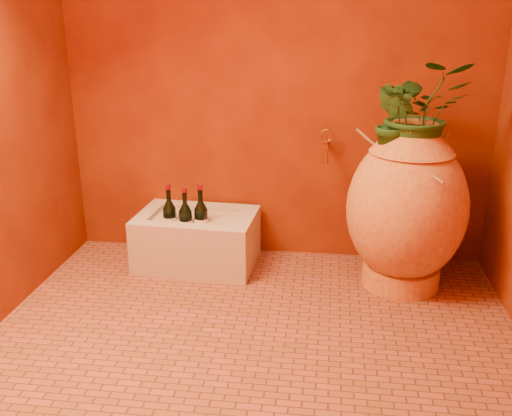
# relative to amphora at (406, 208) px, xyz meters

# --- Properties ---
(floor) EXTENTS (2.50, 2.50, 0.00)m
(floor) POSITION_rel_amphora_xyz_m (-0.74, -0.63, -0.45)
(floor) COLOR brown
(floor) RESTS_ON ground
(wall_back) EXTENTS (2.50, 0.02, 2.50)m
(wall_back) POSITION_rel_amphora_xyz_m (-0.74, 0.37, 0.80)
(wall_back) COLOR #5F1905
(wall_back) RESTS_ON ground
(amphora) EXTENTS (0.81, 0.81, 0.91)m
(amphora) POSITION_rel_amphora_xyz_m (0.00, 0.00, 0.00)
(amphora) COLOR gold
(amphora) RESTS_ON floor
(stone_basin) EXTENTS (0.71, 0.50, 0.32)m
(stone_basin) POSITION_rel_amphora_xyz_m (-1.18, 0.12, -0.30)
(stone_basin) COLOR beige
(stone_basin) RESTS_ON floor
(wine_bottle_a) EXTENTS (0.08, 0.08, 0.34)m
(wine_bottle_a) POSITION_rel_amphora_xyz_m (-1.14, 0.07, -0.16)
(wine_bottle_a) COLOR black
(wine_bottle_a) RESTS_ON stone_basin
(wine_bottle_b) EXTENTS (0.08, 0.08, 0.33)m
(wine_bottle_b) POSITION_rel_amphora_xyz_m (-1.23, 0.04, -0.16)
(wine_bottle_b) COLOR black
(wine_bottle_b) RESTS_ON stone_basin
(wine_bottle_c) EXTENTS (0.08, 0.08, 0.33)m
(wine_bottle_c) POSITION_rel_amphora_xyz_m (-1.33, 0.08, -0.16)
(wine_bottle_c) COLOR black
(wine_bottle_c) RESTS_ON stone_basin
(wall_tap) EXTENTS (0.08, 0.17, 0.18)m
(wall_tap) POSITION_rel_amphora_xyz_m (-0.44, 0.27, 0.27)
(wall_tap) COLOR #985F23
(wall_tap) RESTS_ON wall_back
(plant_main) EXTENTS (0.53, 0.48, 0.53)m
(plant_main) POSITION_rel_amphora_xyz_m (0.02, 0.02, 0.51)
(plant_main) COLOR #19481C
(plant_main) RESTS_ON amphora
(plant_side) EXTENTS (0.26, 0.28, 0.40)m
(plant_side) POSITION_rel_amphora_xyz_m (-0.10, -0.05, 0.46)
(plant_side) COLOR #19481C
(plant_side) RESTS_ON amphora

